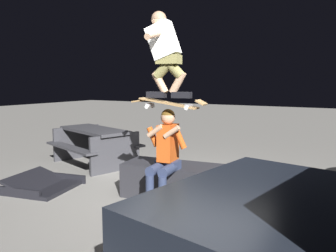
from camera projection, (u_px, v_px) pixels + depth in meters
name	position (u px, v px, depth m)	size (l,w,h in m)	color
ground_plane	(176.00, 197.00, 4.98)	(40.00, 40.00, 0.00)	gray
ledge_box_main	(187.00, 183.00, 4.87)	(1.90, 0.62, 0.50)	#28282D
person_sitting_on_ledge	(165.00, 153.00, 4.54)	(0.60, 0.77, 1.34)	#2D3856
skateboard	(169.00, 103.00, 4.44)	(1.04, 0.33, 0.15)	#AD8451
skater_airborne	(165.00, 51.00, 4.37)	(0.63, 0.89, 1.12)	black
kicker_ramp	(43.00, 186.00, 5.37)	(1.07, 1.12, 0.30)	black
picnic_table_back	(95.00, 141.00, 6.95)	(2.03, 1.79, 0.75)	#38383D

